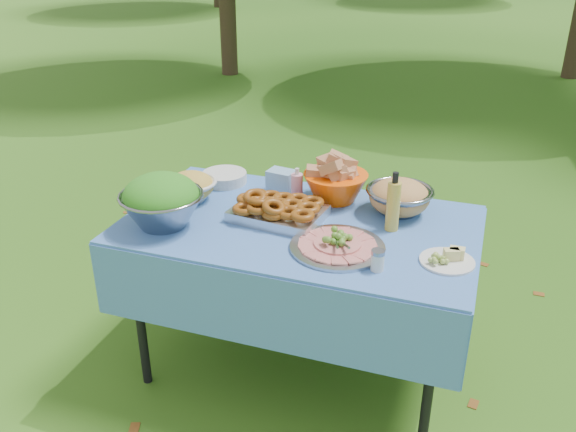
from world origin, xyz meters
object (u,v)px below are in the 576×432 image
object	(u,v)px
salad_bowl	(161,201)
plate_stack	(224,177)
oil_bottle	(393,201)
picnic_table	(299,299)
charcuterie_platter	(338,239)
bread_bowl	(336,180)
pasta_bowl_steel	(399,197)

from	to	relation	value
salad_bowl	plate_stack	size ratio (longest dim) A/B	1.60
plate_stack	oil_bottle	xyz separation A→B (m)	(0.85, -0.23, 0.10)
salad_bowl	plate_stack	bearing A→B (deg)	84.41
salad_bowl	oil_bottle	world-z (taller)	oil_bottle
picnic_table	oil_bottle	distance (m)	0.63
picnic_table	salad_bowl	xyz separation A→B (m)	(-0.53, -0.21, 0.49)
plate_stack	oil_bottle	world-z (taller)	oil_bottle
plate_stack	charcuterie_platter	distance (m)	0.83
bread_bowl	oil_bottle	distance (m)	0.36
picnic_table	plate_stack	size ratio (longest dim) A/B	6.86
pasta_bowl_steel	charcuterie_platter	xyz separation A→B (m)	(-0.17, -0.40, -0.03)
plate_stack	charcuterie_platter	xyz separation A→B (m)	(0.68, -0.46, 0.02)
picnic_table	pasta_bowl_steel	distance (m)	0.63
pasta_bowl_steel	oil_bottle	size ratio (longest dim) A/B	1.13
picnic_table	bread_bowl	bearing A→B (deg)	74.00
picnic_table	oil_bottle	size ratio (longest dim) A/B	5.83
picnic_table	pasta_bowl_steel	bearing A→B (deg)	32.31
pasta_bowl_steel	oil_bottle	xyz separation A→B (m)	(0.00, -0.17, 0.05)
plate_stack	pasta_bowl_steel	distance (m)	0.85
bread_bowl	charcuterie_platter	world-z (taller)	bread_bowl
plate_stack	oil_bottle	distance (m)	0.89
plate_stack	charcuterie_platter	size ratio (longest dim) A/B	0.58
bread_bowl	plate_stack	bearing A→B (deg)	177.78
picnic_table	salad_bowl	size ratio (longest dim) A/B	4.29
salad_bowl	pasta_bowl_steel	bearing A→B (deg)	26.11
salad_bowl	bread_bowl	world-z (taller)	salad_bowl
picnic_table	charcuterie_platter	size ratio (longest dim) A/B	3.95
picnic_table	pasta_bowl_steel	xyz separation A→B (m)	(0.37, 0.24, 0.46)
picnic_table	pasta_bowl_steel	world-z (taller)	pasta_bowl_steel
picnic_table	salad_bowl	bearing A→B (deg)	-158.72
plate_stack	bread_bowl	distance (m)	0.56
picnic_table	oil_bottle	bearing A→B (deg)	10.00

